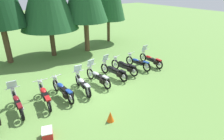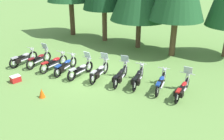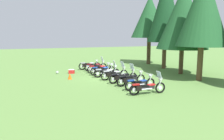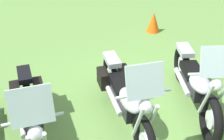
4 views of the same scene
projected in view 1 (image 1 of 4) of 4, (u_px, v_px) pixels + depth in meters
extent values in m
plane|color=#608C42|center=(91.00, 86.00, 11.24)|extent=(80.00, 80.00, 0.00)
torus|color=black|center=(15.00, 98.00, 9.43)|extent=(0.11, 0.71, 0.71)
cylinder|color=silver|center=(15.00, 98.00, 9.43)|extent=(0.05, 0.27, 0.27)
torus|color=black|center=(22.00, 113.00, 8.32)|extent=(0.11, 0.71, 0.71)
cylinder|color=silver|center=(22.00, 113.00, 8.32)|extent=(0.05, 0.27, 0.27)
cube|color=black|center=(18.00, 103.00, 8.83)|extent=(0.20, 0.74, 0.24)
ellipsoid|color=maroon|center=(16.00, 98.00, 8.92)|extent=(0.25, 0.52, 0.19)
cube|color=black|center=(18.00, 103.00, 8.63)|extent=(0.23, 0.49, 0.10)
cube|color=maroon|center=(20.00, 106.00, 8.25)|extent=(0.18, 0.44, 0.08)
cylinder|color=silver|center=(12.00, 94.00, 9.22)|extent=(0.05, 0.34, 0.65)
cylinder|color=silver|center=(15.00, 93.00, 9.30)|extent=(0.05, 0.34, 0.65)
cylinder|color=silver|center=(13.00, 88.00, 9.06)|extent=(0.67, 0.04, 0.04)
sphere|color=silver|center=(13.00, 89.00, 9.18)|extent=(0.17, 0.17, 0.17)
cylinder|color=silver|center=(22.00, 106.00, 8.81)|extent=(0.08, 0.74, 0.08)
cube|color=silver|center=(12.00, 84.00, 9.00)|extent=(0.44, 0.15, 0.39)
torus|color=black|center=(41.00, 90.00, 10.18)|extent=(0.15, 0.68, 0.68)
cylinder|color=silver|center=(41.00, 90.00, 10.18)|extent=(0.07, 0.27, 0.26)
torus|color=black|center=(49.00, 105.00, 8.90)|extent=(0.15, 0.68, 0.68)
cylinder|color=silver|center=(49.00, 105.00, 8.90)|extent=(0.07, 0.27, 0.26)
cube|color=black|center=(45.00, 95.00, 9.49)|extent=(0.30, 0.83, 0.25)
ellipsoid|color=#B21919|center=(43.00, 90.00, 9.61)|extent=(0.34, 0.60, 0.19)
cube|color=black|center=(45.00, 95.00, 9.27)|extent=(0.32, 0.56, 0.10)
cube|color=#B21919|center=(48.00, 98.00, 8.83)|extent=(0.25, 0.46, 0.08)
cylinder|color=silver|center=(39.00, 86.00, 9.97)|extent=(0.07, 0.34, 0.65)
cylinder|color=silver|center=(43.00, 85.00, 10.05)|extent=(0.07, 0.34, 0.65)
cylinder|color=silver|center=(40.00, 80.00, 9.81)|extent=(0.77, 0.10, 0.04)
sphere|color=silver|center=(40.00, 82.00, 9.93)|extent=(0.18, 0.18, 0.17)
cylinder|color=silver|center=(49.00, 98.00, 9.46)|extent=(0.14, 0.81, 0.08)
torus|color=black|center=(56.00, 85.00, 10.62)|extent=(0.15, 0.70, 0.70)
cylinder|color=silver|center=(56.00, 85.00, 10.62)|extent=(0.07, 0.27, 0.27)
torus|color=black|center=(70.00, 98.00, 9.45)|extent=(0.15, 0.70, 0.70)
cylinder|color=silver|center=(70.00, 98.00, 9.45)|extent=(0.07, 0.27, 0.27)
cube|color=black|center=(63.00, 89.00, 9.99)|extent=(0.27, 0.83, 0.25)
ellipsoid|color=navy|center=(60.00, 85.00, 10.09)|extent=(0.31, 0.60, 0.19)
cube|color=black|center=(64.00, 89.00, 9.78)|extent=(0.29, 0.56, 0.10)
cube|color=navy|center=(69.00, 91.00, 9.37)|extent=(0.23, 0.45, 0.08)
cylinder|color=silver|center=(54.00, 81.00, 10.41)|extent=(0.07, 0.34, 0.65)
cylinder|color=silver|center=(57.00, 81.00, 10.50)|extent=(0.07, 0.34, 0.65)
cylinder|color=silver|center=(56.00, 76.00, 10.26)|extent=(0.66, 0.09, 0.04)
sphere|color=silver|center=(55.00, 77.00, 10.37)|extent=(0.18, 0.18, 0.17)
cylinder|color=silver|center=(67.00, 92.00, 9.97)|extent=(0.14, 0.82, 0.08)
cube|color=black|center=(65.00, 96.00, 9.46)|extent=(0.16, 0.33, 0.26)
cube|color=black|center=(71.00, 93.00, 9.65)|extent=(0.16, 0.33, 0.26)
torus|color=black|center=(78.00, 80.00, 11.20)|extent=(0.19, 0.70, 0.69)
cylinder|color=silver|center=(78.00, 80.00, 11.20)|extent=(0.08, 0.26, 0.26)
torus|color=black|center=(88.00, 92.00, 9.99)|extent=(0.19, 0.70, 0.69)
cylinder|color=silver|center=(88.00, 92.00, 9.99)|extent=(0.08, 0.26, 0.26)
cube|color=black|center=(83.00, 84.00, 10.56)|extent=(0.31, 0.77, 0.21)
ellipsoid|color=#9EA0A8|center=(81.00, 81.00, 10.67)|extent=(0.35, 0.56, 0.16)
cube|color=black|center=(84.00, 84.00, 10.35)|extent=(0.33, 0.53, 0.10)
cube|color=#9EA0A8|center=(87.00, 86.00, 9.93)|extent=(0.26, 0.46, 0.08)
cylinder|color=silver|center=(77.00, 76.00, 10.99)|extent=(0.08, 0.34, 0.65)
cylinder|color=silver|center=(80.00, 76.00, 11.07)|extent=(0.08, 0.34, 0.65)
cylinder|color=silver|center=(78.00, 71.00, 10.83)|extent=(0.69, 0.11, 0.04)
sphere|color=silver|center=(78.00, 72.00, 10.95)|extent=(0.19, 0.19, 0.17)
cylinder|color=silver|center=(86.00, 86.00, 10.52)|extent=(0.16, 0.76, 0.08)
cube|color=silver|center=(78.00, 68.00, 10.77)|extent=(0.45, 0.20, 0.39)
torus|color=black|center=(90.00, 74.00, 11.94)|extent=(0.16, 0.73, 0.72)
cylinder|color=silver|center=(90.00, 74.00, 11.94)|extent=(0.08, 0.29, 0.28)
torus|color=black|center=(107.00, 83.00, 10.83)|extent=(0.16, 0.73, 0.72)
cylinder|color=silver|center=(107.00, 83.00, 10.83)|extent=(0.08, 0.29, 0.28)
cube|color=black|center=(98.00, 77.00, 11.35)|extent=(0.29, 0.82, 0.23)
ellipsoid|color=#9EA0A8|center=(96.00, 73.00, 11.44)|extent=(0.32, 0.59, 0.18)
cube|color=black|center=(100.00, 76.00, 11.15)|extent=(0.30, 0.55, 0.10)
cube|color=#9EA0A8|center=(106.00, 77.00, 10.74)|extent=(0.24, 0.46, 0.08)
cylinder|color=silver|center=(89.00, 70.00, 11.73)|extent=(0.08, 0.34, 0.65)
cylinder|color=silver|center=(92.00, 70.00, 11.83)|extent=(0.08, 0.34, 0.65)
cylinder|color=silver|center=(91.00, 65.00, 11.59)|extent=(0.66, 0.10, 0.04)
sphere|color=silver|center=(90.00, 67.00, 11.70)|extent=(0.19, 0.19, 0.17)
cylinder|color=silver|center=(102.00, 78.00, 11.33)|extent=(0.16, 0.80, 0.08)
cube|color=silver|center=(91.00, 62.00, 11.53)|extent=(0.45, 0.19, 0.39)
cube|color=black|center=(102.00, 81.00, 10.82)|extent=(0.17, 0.33, 0.26)
cube|color=black|center=(107.00, 79.00, 11.03)|extent=(0.17, 0.33, 0.26)
torus|color=black|center=(105.00, 68.00, 12.76)|extent=(0.21, 0.69, 0.68)
cylinder|color=silver|center=(105.00, 68.00, 12.76)|extent=(0.09, 0.27, 0.26)
torus|color=black|center=(123.00, 77.00, 11.65)|extent=(0.21, 0.69, 0.68)
cylinder|color=silver|center=(123.00, 77.00, 11.65)|extent=(0.09, 0.27, 0.26)
cube|color=black|center=(114.00, 71.00, 12.16)|extent=(0.34, 0.86, 0.23)
ellipsoid|color=black|center=(111.00, 68.00, 12.25)|extent=(0.35, 0.63, 0.18)
cube|color=black|center=(116.00, 70.00, 11.96)|extent=(0.33, 0.59, 0.10)
cube|color=black|center=(122.00, 71.00, 11.57)|extent=(0.26, 0.47, 0.08)
cylinder|color=silver|center=(104.00, 65.00, 12.55)|extent=(0.10, 0.34, 0.65)
cylinder|color=silver|center=(106.00, 64.00, 12.65)|extent=(0.10, 0.34, 0.65)
cylinder|color=silver|center=(106.00, 60.00, 12.41)|extent=(0.63, 0.14, 0.04)
sphere|color=silver|center=(105.00, 61.00, 12.51)|extent=(0.20, 0.20, 0.17)
cylinder|color=silver|center=(117.00, 72.00, 12.16)|extent=(0.21, 0.84, 0.08)
cube|color=silver|center=(106.00, 57.00, 12.34)|extent=(0.46, 0.22, 0.39)
cube|color=black|center=(119.00, 75.00, 11.64)|extent=(0.19, 0.34, 0.26)
cube|color=black|center=(123.00, 73.00, 11.85)|extent=(0.19, 0.34, 0.26)
torus|color=black|center=(115.00, 64.00, 13.37)|extent=(0.22, 0.71, 0.71)
cylinder|color=silver|center=(115.00, 64.00, 13.37)|extent=(0.10, 0.28, 0.27)
torus|color=black|center=(134.00, 71.00, 12.32)|extent=(0.22, 0.71, 0.71)
cylinder|color=silver|center=(134.00, 71.00, 12.32)|extent=(0.10, 0.28, 0.27)
cube|color=black|center=(124.00, 66.00, 12.80)|extent=(0.35, 0.83, 0.27)
ellipsoid|color=black|center=(122.00, 63.00, 12.87)|extent=(0.36, 0.61, 0.21)
cube|color=black|center=(127.00, 65.00, 12.60)|extent=(0.33, 0.57, 0.10)
cube|color=black|center=(133.00, 66.00, 12.24)|extent=(0.26, 0.47, 0.08)
cylinder|color=silver|center=(115.00, 61.00, 13.16)|extent=(0.10, 0.34, 0.65)
cylinder|color=silver|center=(117.00, 60.00, 13.26)|extent=(0.10, 0.34, 0.65)
cylinder|color=silver|center=(117.00, 56.00, 13.02)|extent=(0.64, 0.15, 0.04)
sphere|color=silver|center=(116.00, 58.00, 13.13)|extent=(0.20, 0.20, 0.17)
cylinder|color=silver|center=(127.00, 68.00, 12.81)|extent=(0.22, 0.81, 0.08)
cube|color=black|center=(130.00, 70.00, 12.31)|extent=(0.19, 0.34, 0.26)
cube|color=black|center=(133.00, 68.00, 12.52)|extent=(0.19, 0.34, 0.26)
torus|color=black|center=(130.00, 61.00, 14.08)|extent=(0.19, 0.69, 0.68)
cylinder|color=silver|center=(130.00, 61.00, 14.08)|extent=(0.08, 0.26, 0.26)
torus|color=black|center=(147.00, 67.00, 13.00)|extent=(0.19, 0.69, 0.68)
cylinder|color=silver|center=(147.00, 67.00, 13.00)|extent=(0.08, 0.26, 0.26)
cube|color=black|center=(138.00, 62.00, 13.50)|extent=(0.30, 0.81, 0.21)
ellipsoid|color=navy|center=(136.00, 60.00, 13.60)|extent=(0.32, 0.59, 0.16)
cube|color=black|center=(140.00, 62.00, 13.32)|extent=(0.30, 0.55, 0.10)
cube|color=navy|center=(146.00, 62.00, 12.93)|extent=(0.24, 0.46, 0.08)
cylinder|color=silver|center=(130.00, 57.00, 13.87)|extent=(0.08, 0.34, 0.65)
cylinder|color=silver|center=(131.00, 57.00, 13.96)|extent=(0.08, 0.34, 0.65)
cylinder|color=silver|center=(131.00, 53.00, 13.72)|extent=(0.66, 0.11, 0.04)
sphere|color=silver|center=(130.00, 54.00, 13.84)|extent=(0.19, 0.19, 0.17)
cylinder|color=silver|center=(141.00, 64.00, 13.49)|extent=(0.17, 0.79, 0.08)
torus|color=black|center=(143.00, 57.00, 14.71)|extent=(0.12, 0.67, 0.66)
cylinder|color=silver|center=(143.00, 57.00, 14.71)|extent=(0.06, 0.25, 0.25)
torus|color=black|center=(159.00, 64.00, 13.43)|extent=(0.12, 0.67, 0.66)
cylinder|color=silver|center=(159.00, 64.00, 13.43)|extent=(0.06, 0.25, 0.25)
cube|color=black|center=(151.00, 60.00, 14.03)|extent=(0.21, 0.84, 0.21)
ellipsoid|color=#B21919|center=(149.00, 57.00, 14.16)|extent=(0.25, 0.60, 0.16)
cube|color=black|center=(153.00, 59.00, 13.82)|extent=(0.23, 0.56, 0.10)
cube|color=#B21919|center=(159.00, 60.00, 13.36)|extent=(0.18, 0.44, 0.08)
cylinder|color=silver|center=(143.00, 54.00, 14.51)|extent=(0.05, 0.34, 0.65)
cylinder|color=silver|center=(144.00, 54.00, 14.58)|extent=(0.05, 0.34, 0.65)
cylinder|color=silver|center=(145.00, 50.00, 14.34)|extent=(0.78, 0.06, 0.04)
sphere|color=silver|center=(144.00, 51.00, 14.46)|extent=(0.17, 0.17, 0.17)
cylinder|color=silver|center=(154.00, 61.00, 13.98)|extent=(0.10, 0.84, 0.08)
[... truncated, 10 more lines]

